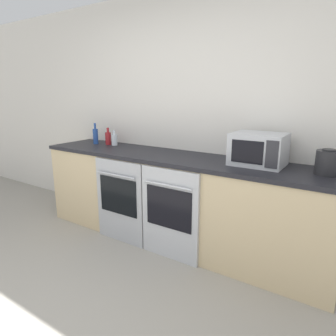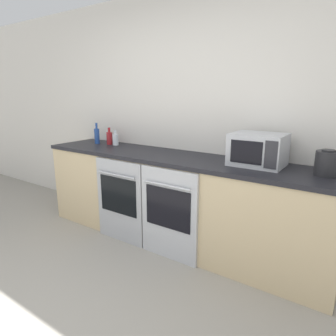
# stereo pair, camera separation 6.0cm
# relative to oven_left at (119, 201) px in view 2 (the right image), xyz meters

# --- Properties ---
(wall_back) EXTENTS (10.00, 0.06, 2.60)m
(wall_back) POSITION_rel_oven_left_xyz_m (0.47, 0.68, 0.85)
(wall_back) COLOR silver
(wall_back) RESTS_ON ground_plane
(counter_back) EXTENTS (3.17, 0.66, 0.93)m
(counter_back) POSITION_rel_oven_left_xyz_m (0.47, 0.34, 0.02)
(counter_back) COLOR #D1B789
(counter_back) RESTS_ON ground_plane
(oven_left) EXTENTS (0.61, 0.06, 0.88)m
(oven_left) POSITION_rel_oven_left_xyz_m (0.00, 0.00, 0.00)
(oven_left) COLOR #A8AAAF
(oven_left) RESTS_ON ground_plane
(oven_right) EXTENTS (0.61, 0.06, 0.88)m
(oven_right) POSITION_rel_oven_left_xyz_m (0.63, 0.00, 0.00)
(oven_right) COLOR #B7BABF
(oven_right) RESTS_ON ground_plane
(microwave) EXTENTS (0.45, 0.36, 0.28)m
(microwave) POSITION_rel_oven_left_xyz_m (1.29, 0.41, 0.62)
(microwave) COLOR #B7BABF
(microwave) RESTS_ON counter_back
(bottle_blue) EXTENTS (0.06, 0.06, 0.26)m
(bottle_blue) POSITION_rel_oven_left_xyz_m (-0.74, 0.41, 0.58)
(bottle_blue) COLOR #234793
(bottle_blue) RESTS_ON counter_back
(bottle_red) EXTENTS (0.07, 0.07, 0.21)m
(bottle_red) POSITION_rel_oven_left_xyz_m (-0.57, 0.46, 0.56)
(bottle_red) COLOR maroon
(bottle_red) RESTS_ON counter_back
(bottle_clear) EXTENTS (0.07, 0.07, 0.18)m
(bottle_clear) POSITION_rel_oven_left_xyz_m (-0.47, 0.46, 0.56)
(bottle_clear) COLOR silver
(bottle_clear) RESTS_ON counter_back
(kettle) EXTENTS (0.18, 0.18, 0.20)m
(kettle) POSITION_rel_oven_left_xyz_m (1.84, 0.38, 0.58)
(kettle) COLOR #232326
(kettle) RESTS_ON counter_back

